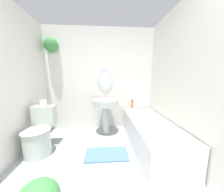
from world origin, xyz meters
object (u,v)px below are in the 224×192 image
Objects in this scene: toilet at (39,135)px; pedestal_sink at (106,106)px; bathtub at (150,133)px; toilet_paper_roll at (43,103)px; shampoo_bottle at (132,104)px.

pedestal_sink reaches higher than toilet.
toilet_paper_roll is at bearing 174.80° from bathtub.
pedestal_sink is 0.54× the size of bathtub.
pedestal_sink is 1.19m from toilet_paper_roll.
toilet is 1.91m from shampoo_bottle.
pedestal_sink is (1.12, 0.60, 0.33)m from toilet.
toilet is 4.12× the size of shampoo_bottle.
toilet is at bearing -157.85° from shampoo_bottle.
pedestal_sink is at bearing 144.73° from bathtub.
toilet_paper_roll reaches higher than shampoo_bottle.
bathtub is (0.79, -0.56, -0.37)m from pedestal_sink.
shampoo_bottle is at bearing 10.03° from pedestal_sink.
bathtub is 1.99m from toilet_paper_roll.
toilet_paper_roll is at bearing -164.14° from shampoo_bottle.
pedestal_sink reaches higher than shampoo_bottle.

